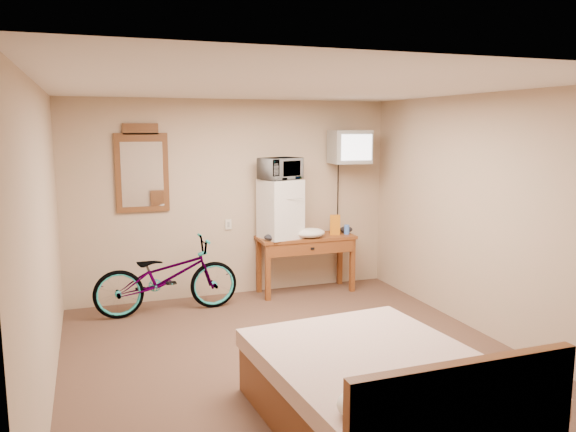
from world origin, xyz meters
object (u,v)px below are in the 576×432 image
(mini_fridge, at_px, (280,209))
(bed, at_px, (384,393))
(blue_cup, at_px, (347,229))
(crt_television, at_px, (349,147))
(desk, at_px, (307,246))
(wall_mirror, at_px, (142,169))
(bicycle, at_px, (167,276))
(microwave, at_px, (280,169))

(mini_fridge, xyz_separation_m, bed, (-0.40, -3.42, -0.83))
(blue_cup, distance_m, crt_television, 1.09)
(desk, height_order, bed, bed)
(wall_mirror, bearing_deg, mini_fridge, -7.93)
(blue_cup, distance_m, bicycle, 2.43)
(mini_fridge, distance_m, crt_television, 1.22)
(blue_cup, distance_m, wall_mirror, 2.73)
(bed, bearing_deg, crt_television, 68.30)
(mini_fridge, bearing_deg, bicycle, -170.68)
(microwave, distance_m, crt_television, 0.98)
(desk, distance_m, microwave, 1.07)
(microwave, height_order, bed, microwave)
(mini_fridge, relative_size, microwave, 1.51)
(bed, bearing_deg, mini_fridge, 83.26)
(wall_mirror, bearing_deg, desk, -7.62)
(mini_fridge, distance_m, bed, 3.54)
(desk, distance_m, bicycle, 1.85)
(crt_television, xyz_separation_m, bed, (-1.35, -3.40, -1.60))
(mini_fridge, distance_m, blue_cup, 0.96)
(desk, bearing_deg, mini_fridge, 173.86)
(desk, bearing_deg, wall_mirror, 172.38)
(desk, relative_size, microwave, 2.57)
(desk, xyz_separation_m, wall_mirror, (-2.02, 0.27, 1.03))
(desk, bearing_deg, microwave, 173.83)
(wall_mirror, bearing_deg, blue_cup, -6.54)
(crt_television, bearing_deg, blue_cup, -132.26)
(mini_fridge, relative_size, crt_television, 1.24)
(mini_fridge, height_order, wall_mirror, wall_mirror)
(bed, bearing_deg, desk, 77.44)
(blue_cup, bearing_deg, bed, -111.36)
(bicycle, height_order, bed, bed)
(crt_television, xyz_separation_m, wall_mirror, (-2.62, 0.25, -0.25))
(mini_fridge, height_order, crt_television, crt_television)
(crt_television, xyz_separation_m, bicycle, (-2.43, -0.23, -1.46))
(blue_cup, xyz_separation_m, wall_mirror, (-2.58, 0.30, 0.84))
(desk, relative_size, bicycle, 0.77)
(wall_mirror, distance_m, bed, 4.10)
(bicycle, bearing_deg, bed, -163.01)
(bicycle, bearing_deg, wall_mirror, 19.91)
(desk, xyz_separation_m, blue_cup, (0.56, -0.03, 0.19))
(crt_television, height_order, wall_mirror, wall_mirror)
(bicycle, distance_m, bed, 3.36)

